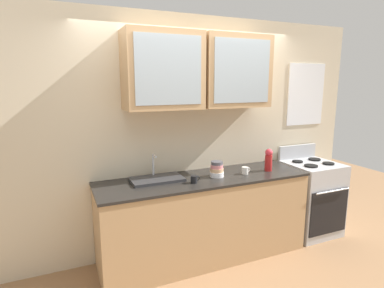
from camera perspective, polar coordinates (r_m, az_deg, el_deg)
name	(u,v)px	position (r m, az deg, el deg)	size (l,w,h in m)	color
ground_plane	(204,256)	(3.79, 2.18, -19.50)	(10.00, 10.00, 0.00)	#936B47
back_wall_unit	(193,118)	(3.56, 0.27, 4.62)	(4.40, 0.48, 2.64)	beige
counter	(204,218)	(3.57, 2.23, -13.12)	(2.31, 0.66, 0.92)	tan
stove_range	(310,197)	(4.40, 20.54, -8.98)	(0.63, 0.67, 1.10)	silver
sink_faucet	(157,179)	(3.32, -6.38, -6.24)	(0.54, 0.31, 0.26)	#2D2D30
bowl_stack	(217,169)	(3.43, 4.50, -4.61)	(0.15, 0.15, 0.17)	white
vase	(269,160)	(3.73, 13.65, -2.75)	(0.09, 0.09, 0.26)	#B21E1E
cup_near_sink	(194,179)	(3.22, 0.39, -6.38)	(0.10, 0.07, 0.08)	black
cup_near_bowls	(245,170)	(3.57, 9.57, -4.72)	(0.11, 0.07, 0.08)	silver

